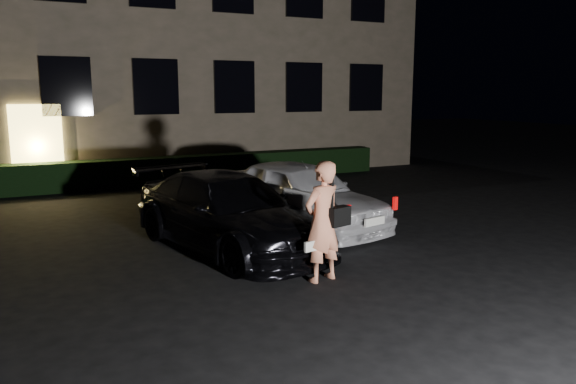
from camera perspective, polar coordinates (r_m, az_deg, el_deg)
name	(u,v)px	position (r m, az deg, el deg)	size (l,w,h in m)	color
ground	(338,288)	(8.40, 5.07, -9.71)	(80.00, 80.00, 0.00)	black
building	(127,4)	(22.34, -16.08, 17.87)	(20.00, 8.11, 12.00)	brown
hedge	(163,171)	(17.89, -12.62, 2.12)	(15.00, 0.70, 0.85)	black
sedan	(229,212)	(10.30, -6.04, -2.03)	(2.90, 5.03, 1.37)	black
hatch	(300,195)	(11.66, 1.20, -0.31)	(2.60, 4.57, 1.46)	silver
man	(323,221)	(8.47, 3.55, -2.99)	(0.84, 0.61, 1.85)	#E48763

